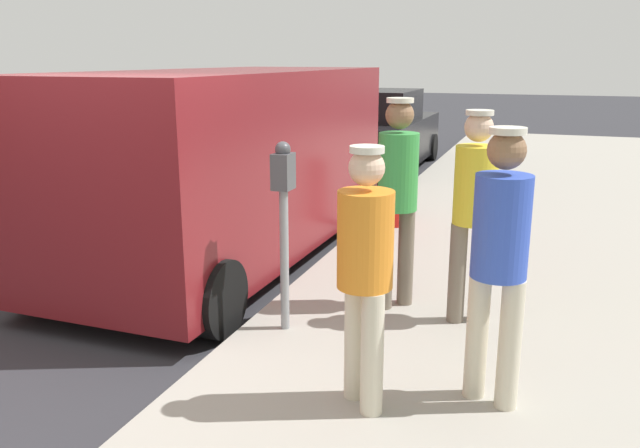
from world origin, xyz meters
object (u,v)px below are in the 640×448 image
(parked_sedan_ahead, at_px, (376,134))
(parked_van, at_px, (231,160))
(pedestrian_in_blue, at_px, (500,250))
(pedestrian_in_green, at_px, (397,189))
(fire_hydrant, at_px, (398,194))
(pedestrian_in_yellow, at_px, (474,203))
(pedestrian_in_orange, at_px, (365,263))
(parking_meter_near, at_px, (284,204))

(parked_sedan_ahead, bearing_deg, parked_van, -89.88)
(pedestrian_in_blue, bearing_deg, parked_van, 139.95)
(pedestrian_in_green, xyz_separation_m, fire_hydrant, (-0.62, 2.77, -0.63))
(pedestrian_in_yellow, relative_size, fire_hydrant, 2.03)
(pedestrian_in_yellow, bearing_deg, parked_sedan_ahead, 110.11)
(pedestrian_in_green, distance_m, fire_hydrant, 2.91)
(pedestrian_in_orange, distance_m, pedestrian_in_yellow, 1.67)
(pedestrian_in_yellow, relative_size, parked_van, 0.33)
(pedestrian_in_green, distance_m, parked_sedan_ahead, 8.10)
(fire_hydrant, bearing_deg, pedestrian_in_blue, -69.36)
(pedestrian_in_green, height_order, parked_van, parked_van)
(pedestrian_in_blue, height_order, parked_van, parked_van)
(parking_meter_near, height_order, pedestrian_in_green, pedestrian_in_green)
(parked_sedan_ahead, distance_m, fire_hydrant, 5.26)
(pedestrian_in_orange, distance_m, pedestrian_in_blue, 0.82)
(pedestrian_in_blue, bearing_deg, pedestrian_in_yellow, 103.04)
(pedestrian_in_green, height_order, pedestrian_in_blue, pedestrian_in_green)
(pedestrian_in_orange, height_order, pedestrian_in_yellow, pedestrian_in_yellow)
(pedestrian_in_green, bearing_deg, pedestrian_in_orange, -83.29)
(parking_meter_near, xyz_separation_m, fire_hydrant, (0.10, 3.55, -0.61))
(parking_meter_near, bearing_deg, pedestrian_in_orange, -45.59)
(parking_meter_near, relative_size, parked_van, 0.29)
(pedestrian_in_green, relative_size, pedestrian_in_orange, 1.10)
(pedestrian_in_blue, height_order, parked_sedan_ahead, pedestrian_in_blue)
(pedestrian_in_yellow, bearing_deg, pedestrian_in_orange, -105.87)
(pedestrian_in_orange, height_order, fire_hydrant, pedestrian_in_orange)
(parking_meter_near, bearing_deg, parked_van, 126.33)
(parked_van, bearing_deg, parking_meter_near, -53.67)
(parking_meter_near, xyz_separation_m, pedestrian_in_blue, (1.68, -0.63, -0.02))
(pedestrian_in_green, bearing_deg, parked_van, 150.53)
(pedestrian_in_green, relative_size, pedestrian_in_blue, 1.04)
(pedestrian_in_green, relative_size, parked_sedan_ahead, 0.41)
(pedestrian_in_blue, bearing_deg, parked_sedan_ahead, 109.15)
(fire_hydrant, bearing_deg, pedestrian_in_yellow, -66.18)
(pedestrian_in_yellow, bearing_deg, parking_meter_near, -154.40)
(parked_sedan_ahead, bearing_deg, parking_meter_near, -79.97)
(parking_meter_near, bearing_deg, fire_hydrant, 88.39)
(pedestrian_in_green, xyz_separation_m, parked_sedan_ahead, (-2.23, 7.77, -0.45))
(pedestrian_in_yellow, xyz_separation_m, parked_van, (-2.88, 1.38, 0.00))
(pedestrian_in_orange, bearing_deg, pedestrian_in_green, 96.71)
(pedestrian_in_green, bearing_deg, pedestrian_in_blue, -55.94)
(parked_van, bearing_deg, pedestrian_in_green, -29.47)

